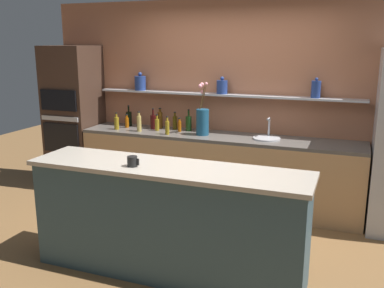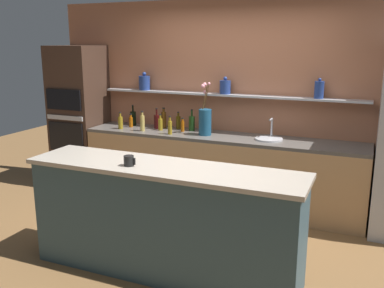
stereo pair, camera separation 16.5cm
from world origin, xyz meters
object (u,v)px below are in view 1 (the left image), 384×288
bottle_oil_0 (175,122)px  bottle_sauce_6 (179,126)px  bottle_spirit_7 (160,120)px  bottle_wine_10 (189,123)px  coffee_mug (132,161)px  flower_vase (202,120)px  bottle_oil_4 (167,127)px  bottle_oil_9 (157,124)px  bottle_sauce_3 (127,122)px  sink_fixture (267,137)px  bottle_wine_1 (129,118)px  bottle_oil_5 (117,123)px  oven_tower (74,118)px  bottle_spirit_2 (139,123)px  bottle_wine_8 (153,122)px

bottle_oil_0 → bottle_sauce_6: bottle_oil_0 is taller
bottle_spirit_7 → bottle_wine_10: (0.42, -0.00, -0.02)m
coffee_mug → flower_vase: bearing=90.7°
bottle_oil_4 → bottle_oil_9: bearing=141.9°
bottle_sauce_3 → bottle_spirit_7: bearing=12.5°
sink_fixture → bottle_wine_1: bearing=175.8°
bottle_sauce_3 → bottle_oil_9: (0.47, -0.03, 0.01)m
bottle_oil_9 → bottle_sauce_6: bearing=7.4°
bottle_sauce_3 → bottle_oil_5: bottle_oil_5 is taller
oven_tower → flower_vase: size_ratio=3.06×
bottle_sauce_3 → bottle_oil_4: bearing=-16.9°
bottle_sauce_6 → bottle_sauce_3: bearing=-179.6°
sink_fixture → bottle_sauce_6: (-1.16, 0.03, 0.06)m
bottle_oil_4 → bottle_wine_10: 0.35m
bottle_wine_1 → bottle_oil_9: bearing=-17.0°
bottle_sauce_3 → bottle_oil_5: size_ratio=0.81×
oven_tower → sink_fixture: size_ratio=6.13×
sink_fixture → bottle_oil_0: (-1.28, 0.15, 0.07)m
bottle_spirit_2 → bottle_wine_10: 0.65m
bottle_wine_1 → bottle_oil_9: size_ratio=1.34×
oven_tower → bottle_oil_5: 0.78m
bottle_sauce_3 → bottle_sauce_6: 0.78m
bottle_oil_5 → bottle_oil_9: 0.56m
flower_vase → bottle_sauce_3: 1.14m
coffee_mug → bottle_sauce_6: bearing=100.8°
flower_vase → sink_fixture: size_ratio=2.00×
bottle_sauce_6 → bottle_spirit_2: bearing=-161.1°
oven_tower → coffee_mug: size_ratio=18.60×
bottle_oil_0 → bottle_wine_1: (-0.70, -0.01, 0.01)m
bottle_oil_4 → bottle_oil_0: bearing=96.7°
bottle_wine_1 → bottle_wine_10: bearing=-1.5°
coffee_mug → bottle_oil_9: bearing=109.6°
bottle_oil_4 → bottle_oil_5: bearing=176.0°
bottle_spirit_2 → bottle_oil_4: size_ratio=1.12×
bottle_sauce_6 → coffee_mug: coffee_mug is taller
oven_tower → flower_vase: oven_tower is taller
bottle_oil_0 → bottle_wine_8: 0.29m
oven_tower → bottle_oil_5: bearing=-9.2°
oven_tower → sink_fixture: bearing=0.2°
oven_tower → coffee_mug: bearing=-43.8°
bottle_wine_1 → bottle_oil_4: 0.81m
coffee_mug → bottle_spirit_2: bearing=116.2°
bottle_wine_1 → coffee_mug: (1.19, -2.06, 0.04)m
bottle_sauce_3 → oven_tower: bearing=-177.6°
oven_tower → bottle_sauce_3: oven_tower is taller
bottle_oil_0 → bottle_spirit_7: bearing=-172.5°
oven_tower → bottle_oil_4: (1.54, -0.18, 0.01)m
bottle_oil_5 → coffee_mug: 2.16m
bottle_spirit_7 → bottle_wine_8: size_ratio=1.00×
bottle_oil_5 → bottle_wine_8: bearing=23.7°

